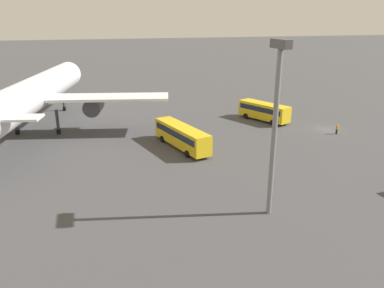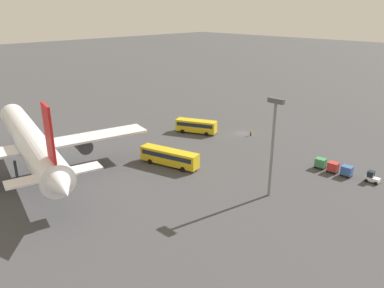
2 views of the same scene
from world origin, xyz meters
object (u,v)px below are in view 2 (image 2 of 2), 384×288
object	(u,v)px
baggage_tug	(372,177)
cargo_cart_blue	(347,171)
shuttle_bus_near	(196,125)
worker_person	(251,132)
shuttle_bus_far	(169,156)
airplane	(31,142)
cargo_cart_green	(321,163)
cargo_cart_red	(333,167)

from	to	relation	value
baggage_tug	cargo_cart_blue	distance (m)	4.45
shuttle_bus_near	cargo_cart_blue	distance (m)	38.57
worker_person	shuttle_bus_far	bearing A→B (deg)	89.11
airplane	shuttle_bus_near	size ratio (longest dim) A/B	4.83
shuttle_bus_far	baggage_tug	xyz separation A→B (m)	(-32.03, -21.09, -1.06)
shuttle_bus_far	cargo_cart_blue	distance (m)	34.31
baggage_tug	cargo_cart_green	distance (m)	9.73
shuttle_bus_near	shuttle_bus_far	xyz separation A→B (m)	(-10.87, 18.86, 0.01)
worker_person	cargo_cart_green	size ratio (longest dim) A/B	0.83
shuttle_bus_far	shuttle_bus_near	bearing A→B (deg)	-74.90
worker_person	cargo_cart_red	bearing A→B (deg)	164.83
shuttle_bus_near	cargo_cart_green	bearing A→B (deg)	157.68
baggage_tug	worker_person	world-z (taller)	baggage_tug
airplane	shuttle_bus_near	bearing A→B (deg)	-83.01
airplane	shuttle_bus_near	distance (m)	40.52
shuttle_bus_near	cargo_cart_red	size ratio (longest dim) A/B	5.03
cargo_cart_red	cargo_cart_green	distance (m)	2.67
baggage_tug	shuttle_bus_near	bearing A→B (deg)	1.45
airplane	cargo_cart_red	size ratio (longest dim) A/B	24.31
cargo_cart_blue	cargo_cart_red	size ratio (longest dim) A/B	1.00
cargo_cart_red	cargo_cart_green	world-z (taller)	same
cargo_cart_green	airplane	bearing A→B (deg)	48.24
shuttle_bus_far	baggage_tug	world-z (taller)	shuttle_bus_far
shuttle_bus_far	worker_person	xyz separation A→B (m)	(-0.42, -26.83, -1.14)
airplane	cargo_cart_red	xyz separation A→B (m)	(-39.76, -41.36, -5.49)
baggage_tug	cargo_cart_blue	world-z (taller)	baggage_tug
airplane	shuttle_bus_far	distance (m)	26.25
shuttle_bus_near	worker_person	xyz separation A→B (m)	(-11.29, -7.97, -1.12)
airplane	cargo_cart_green	bearing A→B (deg)	-119.23
shuttle_bus_far	worker_person	distance (m)	26.86
airplane	cargo_cart_red	bearing A→B (deg)	-121.33
shuttle_bus_near	cargo_cart_red	distance (m)	35.90
airplane	baggage_tug	distance (m)	63.33
cargo_cart_blue	cargo_cart_red	distance (m)	2.67
shuttle_bus_near	worker_person	bearing A→B (deg)	-169.66
shuttle_bus_near	cargo_cart_red	world-z (taller)	shuttle_bus_near
shuttle_bus_near	baggage_tug	xyz separation A→B (m)	(-42.90, -2.23, -1.05)
baggage_tug	worker_person	distance (m)	32.13
cargo_cart_blue	shuttle_bus_far	bearing A→B (deg)	36.23
cargo_cart_red	baggage_tug	bearing A→B (deg)	-172.47
baggage_tug	cargo_cart_red	distance (m)	7.10
shuttle_bus_near	worker_person	distance (m)	13.86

